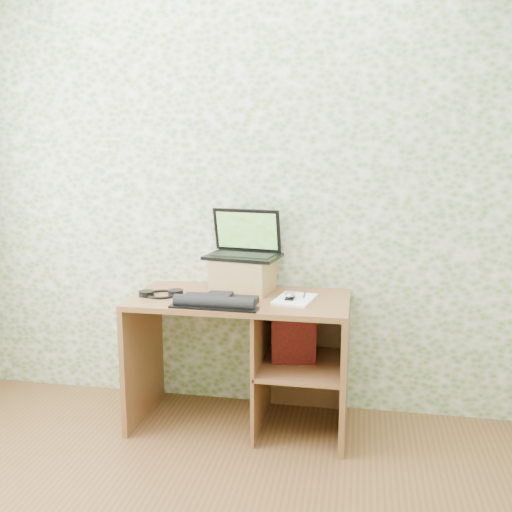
% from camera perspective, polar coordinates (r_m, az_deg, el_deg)
% --- Properties ---
extents(wall_back, '(3.50, 0.00, 3.50)m').
position_cam_1_polar(wall_back, '(3.37, -0.54, 6.27)').
color(wall_back, silver).
rests_on(wall_back, ground).
extents(desk, '(1.20, 0.60, 0.75)m').
position_cam_1_polar(desk, '(3.26, -0.10, -8.64)').
color(desk, brown).
rests_on(desk, floor).
extents(riser, '(0.36, 0.32, 0.19)m').
position_cam_1_polar(riser, '(3.28, -1.29, -1.86)').
color(riser, olive).
rests_on(riser, desk).
extents(laptop, '(0.45, 0.35, 0.27)m').
position_cam_1_polar(laptop, '(3.30, -1.15, 1.03)').
color(laptop, black).
rests_on(laptop, riser).
extents(keyboard, '(0.47, 0.25, 0.06)m').
position_cam_1_polar(keyboard, '(3.01, -3.95, -4.52)').
color(keyboard, black).
rests_on(keyboard, desk).
extents(headphones, '(0.24, 0.22, 0.03)m').
position_cam_1_polar(headphones, '(3.24, -9.46, -3.73)').
color(headphones, black).
rests_on(headphones, desk).
extents(notepad, '(0.24, 0.30, 0.01)m').
position_cam_1_polar(notepad, '(3.11, 3.88, -4.34)').
color(notepad, white).
rests_on(notepad, desk).
extents(mouse, '(0.06, 0.09, 0.03)m').
position_cam_1_polar(mouse, '(3.09, 3.42, -4.02)').
color(mouse, '#B2B2B5').
rests_on(mouse, notepad).
extents(pen, '(0.01, 0.12, 0.01)m').
position_cam_1_polar(pen, '(3.17, 4.87, -3.86)').
color(pen, black).
rests_on(pen, notepad).
extents(red_box, '(0.25, 0.12, 0.29)m').
position_cam_1_polar(red_box, '(3.18, 3.79, -8.12)').
color(red_box, maroon).
rests_on(red_box, desk).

